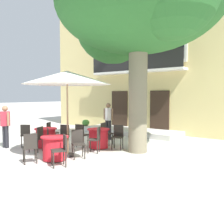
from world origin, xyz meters
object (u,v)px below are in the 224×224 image
object	(u,v)px
cafe_table_near_tree	(99,138)
cafe_table_front	(46,138)
cafe_chair_front_1	(38,137)
cafe_table_middle	(55,148)
cafe_chair_middle_1	(61,148)
cafe_chair_front_3	(51,131)
cafe_chair_middle_2	(78,142)
cafe_chair_near_tree_3	(118,135)
cafe_umbrella	(67,78)
cafe_chair_front_0	(27,134)
cafe_chair_front_2	(63,135)
ground_planter_left	(86,124)
cafe_chair_near_tree_0	(105,132)
pedestrian_mid_plaza	(108,119)
cafe_chair_middle_0	(30,146)
pedestrian_near_entrance	(5,124)
cafe_chair_near_tree_1	(81,134)
plane_tree	(137,5)
cafe_chair_near_tree_2	(96,138)
cafe_chair_middle_3	(51,140)

from	to	relation	value
cafe_table_near_tree	cafe_table_front	world-z (taller)	same
cafe_chair_front_1	cafe_table_near_tree	bearing A→B (deg)	52.21
cafe_table_near_tree	cafe_table_middle	world-z (taller)	same
cafe_chair_middle_1	cafe_chair_front_3	distance (m)	3.57
cafe_chair_middle_1	cafe_chair_front_1	size ratio (longest dim) A/B	1.00
cafe_chair_middle_2	cafe_table_front	bearing A→B (deg)	169.07
cafe_chair_near_tree_3	cafe_umbrella	xyz separation A→B (m)	(-0.67, -1.93, 2.08)
cafe_chair_front_3	cafe_chair_middle_2	bearing A→B (deg)	-21.72
cafe_chair_middle_2	cafe_chair_front_0	xyz separation A→B (m)	(-2.79, -0.03, 0.00)
cafe_chair_front_2	cafe_table_middle	bearing A→B (deg)	-50.60
cafe_chair_near_tree_3	cafe_chair_front_3	world-z (taller)	same
cafe_table_near_tree	ground_planter_left	world-z (taller)	cafe_table_near_tree
cafe_chair_middle_1	cafe_chair_front_2	size ratio (longest dim) A/B	1.00
cafe_chair_near_tree_0	cafe_umbrella	xyz separation A→B (m)	(0.23, -2.30, 2.08)
cafe_table_front	cafe_chair_front_2	bearing A→B (deg)	21.88
cafe_chair_near_tree_0	pedestrian_mid_plaza	xyz separation A→B (m)	(-0.66, 1.04, 0.43)
cafe_table_near_tree	cafe_chair_middle_0	xyz separation A→B (m)	(-0.22, -2.91, 0.14)
cafe_table_middle	pedestrian_near_entrance	xyz separation A→B (m)	(-3.02, 0.10, 0.54)
cafe_table_near_tree	cafe_chair_near_tree_1	size ratio (longest dim) A/B	0.95
cafe_chair_front_2	cafe_chair_front_3	size ratio (longest dim) A/B	1.00
cafe_chair_near_tree_0	cafe_table_middle	world-z (taller)	cafe_chair_near_tree_0
cafe_chair_middle_0	plane_tree	bearing A→B (deg)	63.70
cafe_table_middle	pedestrian_mid_plaza	xyz separation A→B (m)	(-0.96, 3.96, 0.57)
cafe_table_middle	pedestrian_mid_plaza	size ratio (longest dim) A/B	0.51
pedestrian_mid_plaza	plane_tree	bearing A→B (deg)	-29.72
cafe_chair_middle_1	pedestrian_near_entrance	bearing A→B (deg)	173.35
cafe_chair_near_tree_2	cafe_chair_near_tree_3	world-z (taller)	same
pedestrian_mid_plaza	cafe_chair_near_tree_1	bearing A→B (deg)	-85.16
cafe_chair_middle_0	cafe_table_front	world-z (taller)	cafe_chair_middle_0
cafe_chair_near_tree_0	cafe_chair_middle_0	size ratio (longest dim) A/B	1.00
cafe_chair_middle_3	cafe_chair_front_2	xyz separation A→B (m)	(-0.47, 0.98, 0.00)
cafe_chair_middle_0	cafe_chair_middle_3	xyz separation A→B (m)	(-0.36, 1.08, 0.00)
cafe_table_middle	ground_planter_left	bearing A→B (deg)	125.47
cafe_chair_front_0	ground_planter_left	size ratio (longest dim) A/B	1.55
cafe_chair_near_tree_1	cafe_chair_front_3	xyz separation A→B (m)	(-1.46, -0.29, 0.00)
cafe_chair_near_tree_3	cafe_chair_middle_3	world-z (taller)	same
cafe_table_front	cafe_table_middle	bearing A→B (deg)	-30.78
cafe_chair_front_3	cafe_umbrella	world-z (taller)	cafe_umbrella
cafe_chair_near_tree_2	cafe_chair_front_1	size ratio (longest dim) A/B	1.00
cafe_umbrella	cafe_chair_middle_2	bearing A→B (deg)	5.68
plane_tree	cafe_chair_middle_2	size ratio (longest dim) A/B	7.93
cafe_chair_middle_3	cafe_chair_front_3	xyz separation A→B (m)	(-1.60, 1.32, 0.00)
cafe_chair_middle_1	cafe_chair_front_2	bearing A→B (deg)	136.70
cafe_table_front	cafe_chair_front_2	xyz separation A→B (m)	(0.70, 0.28, 0.14)
cafe_chair_near_tree_1	cafe_table_front	size ratio (longest dim) A/B	1.05
cafe_chair_near_tree_2	cafe_chair_front_0	world-z (taller)	same
cafe_chair_near_tree_0	cafe_chair_near_tree_1	world-z (taller)	same
cafe_chair_front_1	cafe_umbrella	size ratio (longest dim) A/B	0.31
cafe_chair_middle_3	ground_planter_left	world-z (taller)	cafe_chair_middle_3
pedestrian_mid_plaza	cafe_chair_middle_0	bearing A→B (deg)	-81.78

